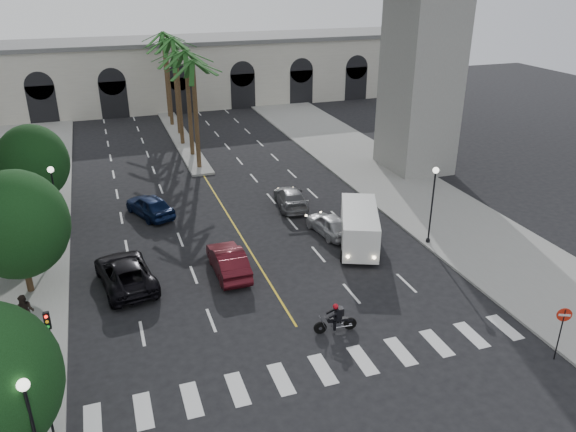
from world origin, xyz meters
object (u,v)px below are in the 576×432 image
object	(u,v)px
car_a	(330,224)
traffic_signal_near	(46,398)
lamp_post_right	(433,199)
traffic_signal_far	(50,335)
car_b	(228,261)
car_c	(125,273)
do_not_enter_sign	(562,323)
cargo_van	(359,227)
pedestrian_b	(25,312)
pedestrian_a	(43,383)
motorcycle_rider	(337,319)
lamp_post_left_far	(56,198)
car_d	(291,198)
car_e	(150,206)

from	to	relation	value
car_a	traffic_signal_near	bearing A→B (deg)	30.76
lamp_post_right	traffic_signal_far	size ratio (longest dim) A/B	1.47
traffic_signal_near	traffic_signal_far	distance (m)	4.00
traffic_signal_near	car_b	distance (m)	14.55
lamp_post_right	car_c	world-z (taller)	lamp_post_right
car_c	do_not_enter_sign	world-z (taller)	do_not_enter_sign
cargo_van	traffic_signal_far	bearing A→B (deg)	-134.07
car_c	pedestrian_b	xyz separation A→B (m)	(-5.00, -2.92, 0.26)
traffic_signal_far	car_b	xyz separation A→B (m)	(9.34, 7.03, -1.69)
lamp_post_right	car_c	size ratio (longest dim) A/B	0.90
do_not_enter_sign	lamp_post_right	bearing A→B (deg)	109.75
traffic_signal_near	car_b	world-z (taller)	traffic_signal_near
do_not_enter_sign	pedestrian_a	bearing A→B (deg)	-167.65
do_not_enter_sign	motorcycle_rider	bearing A→B (deg)	172.35
lamp_post_left_far	car_a	bearing A→B (deg)	-14.56
traffic_signal_far	motorcycle_rider	size ratio (longest dim) A/B	1.64
car_d	do_not_enter_sign	distance (m)	22.08
cargo_van	car_a	bearing A→B (deg)	136.12
lamp_post_left_far	pedestrian_a	xyz separation A→B (m)	(-0.34, -15.79, -2.09)
traffic_signal_near	cargo_van	distance (m)	21.57
motorcycle_rider	lamp_post_right	bearing A→B (deg)	41.79
traffic_signal_far	motorcycle_rider	distance (m)	13.20
car_e	cargo_van	world-z (taller)	cargo_van
car_c	motorcycle_rider	bearing A→B (deg)	131.61
lamp_post_left_far	pedestrian_b	xyz separation A→B (m)	(-1.45, -9.84, -2.14)
motorcycle_rider	car_e	size ratio (longest dim) A/B	0.46
car_d	traffic_signal_near	bearing A→B (deg)	58.67
traffic_signal_far	car_d	bearing A→B (deg)	43.63
lamp_post_left_far	motorcycle_rider	bearing A→B (deg)	-48.68
traffic_signal_far	car_e	xyz separation A→B (m)	(5.89, 17.18, -1.69)
lamp_post_left_far	lamp_post_right	bearing A→B (deg)	-19.33
car_a	cargo_van	distance (m)	2.72
traffic_signal_near	do_not_enter_sign	xyz separation A→B (m)	(21.80, -1.85, -0.48)
pedestrian_b	car_a	bearing A→B (deg)	28.87
motorcycle_rider	car_c	bearing A→B (deg)	145.90
car_a	pedestrian_a	world-z (taller)	pedestrian_a
cargo_van	motorcycle_rider	bearing A→B (deg)	-98.98
traffic_signal_far	car_c	distance (m)	8.50
traffic_signal_near	car_a	size ratio (longest dim) A/B	0.85
cargo_van	lamp_post_left_far	bearing A→B (deg)	-177.48
lamp_post_left_far	car_e	size ratio (longest dim) A/B	1.12
car_a	car_e	size ratio (longest dim) A/B	0.90
traffic_signal_near	pedestrian_b	size ratio (longest dim) A/B	1.96
car_b	car_d	size ratio (longest dim) A/B	0.99
traffic_signal_near	do_not_enter_sign	size ratio (longest dim) A/B	1.31
lamp_post_left_far	cargo_van	bearing A→B (deg)	-20.70
car_a	pedestrian_b	xyz separation A→B (m)	(-18.69, -5.36, 0.35)
lamp_post_left_far	car_d	world-z (taller)	lamp_post_left_far
car_a	car_c	world-z (taller)	car_c
car_e	pedestrian_b	world-z (taller)	pedestrian_b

